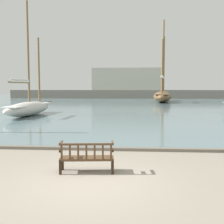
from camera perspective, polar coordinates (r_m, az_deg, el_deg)
name	(u,v)px	position (r m, az deg, el deg)	size (l,w,h in m)	color
ground_plane	(89,182)	(7.78, -4.62, -14.05)	(160.00, 160.00, 0.00)	gray
harbor_water	(126,101)	(51.34, 2.82, 2.32)	(100.00, 80.00, 0.08)	slate
quay_edge_kerb	(104,149)	(11.45, -1.68, -7.46)	(40.00, 0.30, 0.12)	#675F54
park_bench	(87,157)	(8.51, -5.13, -9.07)	(1.64, 0.67, 0.92)	black
sailboat_outer_port	(29,107)	(25.34, -16.59, 1.02)	(2.44, 9.13, 9.74)	silver
sailboat_far_port	(163,95)	(47.03, 10.23, 3.49)	(4.41, 11.06, 13.31)	brown
far_breakwater	(127,89)	(60.66, 2.99, 4.78)	(50.72, 2.40, 6.59)	slate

